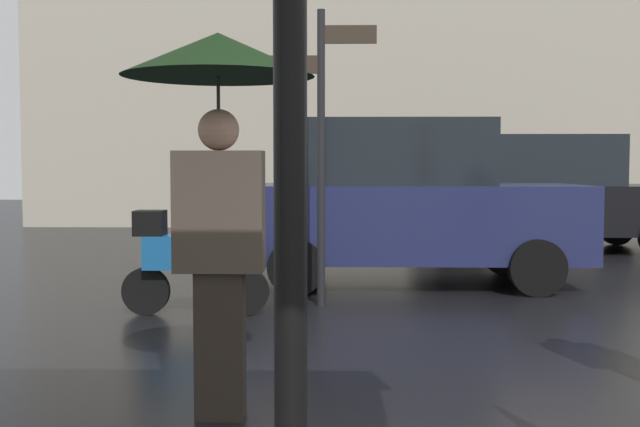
% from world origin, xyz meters
% --- Properties ---
extents(pedestrian_with_umbrella, '(1.08, 1.08, 2.18)m').
position_xyz_m(pedestrian_with_umbrella, '(-1.13, 1.90, 1.72)').
color(pedestrian_with_umbrella, '#2A241E').
rests_on(pedestrian_with_umbrella, ground).
extents(parked_scooter, '(1.42, 0.32, 1.23)m').
position_xyz_m(parked_scooter, '(-1.87, 4.99, 0.56)').
color(parked_scooter, black).
rests_on(parked_scooter, ground).
extents(parked_car_left, '(4.56, 2.06, 1.93)m').
position_xyz_m(parked_car_left, '(3.03, 10.88, 0.97)').
color(parked_car_left, black).
rests_on(parked_car_left, ground).
extents(parked_car_right, '(4.10, 1.93, 1.98)m').
position_xyz_m(parked_car_right, '(0.35, 7.03, 0.99)').
color(parked_car_right, '#1E234C').
rests_on(parked_car_right, ground).
extents(street_signpost, '(1.08, 0.08, 3.01)m').
position_xyz_m(street_signpost, '(-0.62, 5.53, 1.82)').
color(street_signpost, black).
rests_on(street_signpost, ground).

